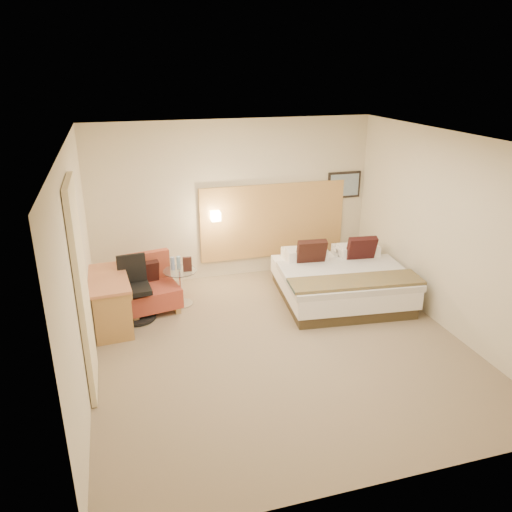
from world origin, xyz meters
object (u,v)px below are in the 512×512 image
object	(u,v)px
bed	(340,280)
desk_chair	(135,294)
lounge_chair	(149,288)
desk	(110,287)
side_table	(181,286)

from	to	relation	value
bed	desk_chair	xyz separation A→B (m)	(-3.16, 0.21, 0.08)
lounge_chair	desk	size ratio (longest dim) A/B	0.75
bed	desk	distance (m)	3.51
side_table	desk	xyz separation A→B (m)	(-1.03, -0.37, 0.26)
bed	lounge_chair	bearing A→B (deg)	171.09
lounge_chair	desk_chair	distance (m)	0.34
side_table	desk	world-z (taller)	desk
bed	side_table	distance (m)	2.51
lounge_chair	side_table	bearing A→B (deg)	0.89
bed	lounge_chair	distance (m)	2.98
desk	desk_chair	world-z (taller)	desk_chair
desk	lounge_chair	bearing A→B (deg)	32.93
desk	desk_chair	xyz separation A→B (m)	(0.33, 0.11, -0.19)
desk	bed	bearing A→B (deg)	-1.70
bed	side_table	xyz separation A→B (m)	(-2.47, 0.47, 0.01)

